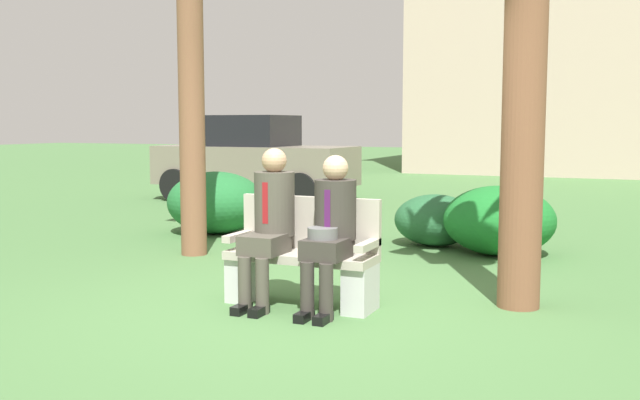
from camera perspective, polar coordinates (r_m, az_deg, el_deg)
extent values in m
plane|color=#46713D|center=(5.88, -1.62, -8.92)|extent=(80.00, 80.00, 0.00)
cube|color=#B7AD9E|center=(6.04, -1.51, -4.47)|extent=(1.26, 0.44, 0.07)
cube|color=#B7AD9E|center=(6.17, -0.78, -1.80)|extent=(1.26, 0.06, 0.45)
cube|color=#B7AD9E|center=(6.29, -6.41, -2.85)|extent=(0.08, 0.44, 0.06)
cube|color=#B7AD9E|center=(5.80, 3.79, -3.58)|extent=(0.08, 0.44, 0.06)
cube|color=silver|center=(6.32, -5.89, -6.11)|extent=(0.20, 0.37, 0.38)
cube|color=silver|center=(5.89, 3.21, -7.00)|extent=(0.20, 0.37, 0.38)
cube|color=#4C473D|center=(5.98, -4.41, -3.47)|extent=(0.32, 0.38, 0.16)
cylinder|color=#4C473D|center=(5.91, -5.94, -6.61)|extent=(0.11, 0.11, 0.45)
cylinder|color=#4C473D|center=(5.84, -4.57, -6.76)|extent=(0.11, 0.11, 0.45)
cube|color=black|center=(5.91, -6.21, -8.52)|extent=(0.09, 0.22, 0.07)
cube|color=black|center=(5.83, -4.83, -8.70)|extent=(0.09, 0.22, 0.07)
cylinder|color=#4C473D|center=(6.10, -3.60, -0.27)|extent=(0.34, 0.34, 0.53)
cube|color=maroon|center=(5.96, -4.33, -0.24)|extent=(0.05, 0.01, 0.34)
sphere|color=tan|center=(6.08, -3.63, 3.11)|extent=(0.21, 0.21, 0.21)
cube|color=#38332D|center=(5.75, 0.49, -3.85)|extent=(0.32, 0.38, 0.16)
cylinder|color=#38332D|center=(5.67, -1.01, -7.13)|extent=(0.11, 0.11, 0.45)
cylinder|color=#38332D|center=(5.61, 0.49, -7.28)|extent=(0.11, 0.11, 0.45)
cube|color=black|center=(5.66, -1.27, -9.13)|extent=(0.09, 0.22, 0.07)
cube|color=black|center=(5.60, 0.24, -9.30)|extent=(0.09, 0.22, 0.07)
cylinder|color=#38332D|center=(5.88, 1.22, -0.75)|extent=(0.34, 0.34, 0.48)
cube|color=#4C1951|center=(5.72, 0.59, -0.73)|extent=(0.05, 0.01, 0.31)
sphere|color=tan|center=(5.85, 1.23, 2.53)|extent=(0.21, 0.21, 0.21)
cylinder|color=slate|center=(5.72, 0.21, -2.63)|extent=(0.24, 0.24, 0.09)
cylinder|color=brown|center=(6.13, 15.82, 9.49)|extent=(0.35, 0.35, 3.82)
cylinder|color=brown|center=(8.50, -10.17, 12.55)|extent=(0.30, 0.30, 4.99)
ellipsoid|color=#265B33|center=(9.14, 9.07, -1.57)|extent=(1.03, 0.94, 0.64)
ellipsoid|color=#1C6E28|center=(8.63, 13.92, -1.57)|extent=(1.29, 1.18, 0.80)
ellipsoid|color=#226A32|center=(10.14, -8.21, -0.19)|extent=(1.37, 1.26, 0.86)
cube|color=slate|center=(14.35, -5.14, 2.74)|extent=(3.92, 1.61, 0.76)
cube|color=black|center=(14.40, -5.68, 5.45)|extent=(1.72, 1.38, 0.60)
cylinder|color=black|center=(14.47, 1.12, 1.28)|extent=(0.64, 0.15, 0.64)
cylinder|color=black|center=(13.06, -1.57, 0.77)|extent=(0.64, 0.15, 0.64)
cylinder|color=black|center=(15.74, -8.07, 1.61)|extent=(0.64, 0.15, 0.64)
cylinder|color=black|center=(14.45, -11.37, 1.16)|extent=(0.64, 0.15, 0.64)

